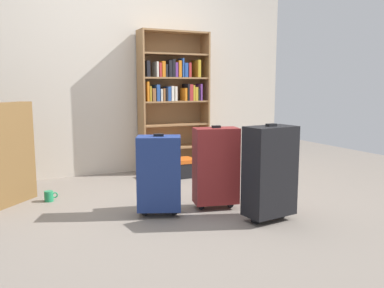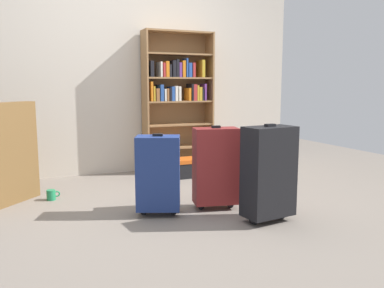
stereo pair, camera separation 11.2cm
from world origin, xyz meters
name	(u,v)px [view 2 (the right image)]	position (x,y,z in m)	size (l,w,h in m)	color
ground_plane	(178,211)	(0.00, 0.00, 0.00)	(7.71, 7.71, 0.00)	slate
back_wall	(125,64)	(0.00, 1.72, 1.30)	(4.40, 0.10, 2.60)	beige
bookshelf	(177,96)	(0.59, 1.55, 0.91)	(0.85, 0.26, 1.68)	olive
mug	(51,195)	(-0.96, 0.75, 0.05)	(0.12, 0.08, 0.10)	#1E7F4C
storage_box	(179,168)	(0.46, 1.15, 0.11)	(0.42, 0.26, 0.21)	black
suitcase_dark_red	(216,166)	(0.32, -0.07, 0.37)	(0.40, 0.27, 0.71)	maroon
suitcase_navy_blue	(158,173)	(-0.18, -0.03, 0.35)	(0.41, 0.34, 0.67)	navy
suitcase_black	(269,172)	(0.55, -0.52, 0.39)	(0.41, 0.27, 0.76)	black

